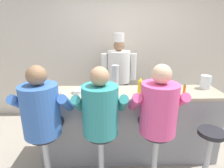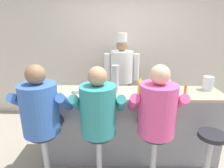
% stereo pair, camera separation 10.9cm
% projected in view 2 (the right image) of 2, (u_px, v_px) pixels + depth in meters
% --- Properties ---
extents(ground_plane, '(20.00, 20.00, 0.00)m').
position_uv_depth(ground_plane, '(130.00, 167.00, 2.58)').
color(ground_plane, '#9E9384').
extents(wall_back, '(10.00, 0.06, 2.70)m').
position_uv_depth(wall_back, '(125.00, 52.00, 3.83)').
color(wall_back, beige).
rests_on(wall_back, ground_plane).
extents(diner_counter, '(2.48, 0.55, 1.01)m').
position_uv_depth(diner_counter, '(129.00, 125.00, 2.69)').
color(diner_counter, gray).
rests_on(diner_counter, ground_plane).
extents(ketchup_bottle_red, '(0.07, 0.07, 0.25)m').
position_uv_depth(ketchup_bottle_red, '(169.00, 88.00, 2.32)').
color(ketchup_bottle_red, red).
rests_on(ketchup_bottle_red, diner_counter).
extents(mustard_bottle_yellow, '(0.06, 0.06, 0.23)m').
position_uv_depth(mustard_bottle_yellow, '(140.00, 87.00, 2.39)').
color(mustard_bottle_yellow, yellow).
rests_on(mustard_bottle_yellow, diner_counter).
extents(hot_sauce_bottle_orange, '(0.03, 0.03, 0.15)m').
position_uv_depth(hot_sauce_bottle_orange, '(185.00, 91.00, 2.36)').
color(hot_sauce_bottle_orange, orange).
rests_on(hot_sauce_bottle_orange, diner_counter).
extents(water_pitcher_clear, '(0.16, 0.14, 0.19)m').
position_uv_depth(water_pitcher_clear, '(208.00, 83.00, 2.58)').
color(water_pitcher_clear, silver).
rests_on(water_pitcher_clear, diner_counter).
extents(breakfast_plate, '(0.25, 0.25, 0.05)m').
position_uv_depth(breakfast_plate, '(58.00, 93.00, 2.46)').
color(breakfast_plate, white).
rests_on(breakfast_plate, diner_counter).
extents(cereal_bowl, '(0.16, 0.16, 0.05)m').
position_uv_depth(cereal_bowl, '(79.00, 91.00, 2.52)').
color(cereal_bowl, white).
rests_on(cereal_bowl, diner_counter).
extents(coffee_mug_white, '(0.13, 0.09, 0.08)m').
position_uv_depth(coffee_mug_white, '(158.00, 89.00, 2.52)').
color(coffee_mug_white, white).
rests_on(coffee_mug_white, diner_counter).
extents(cup_stack_steel, '(0.10, 0.10, 0.36)m').
position_uv_depth(cup_stack_steel, '(115.00, 78.00, 2.52)').
color(cup_stack_steel, '#B7BABF').
rests_on(cup_stack_steel, diner_counter).
extents(diner_seated_blue, '(0.62, 0.61, 1.49)m').
position_uv_depth(diner_seated_blue, '(41.00, 111.00, 2.10)').
color(diner_seated_blue, '#B2B5BA').
rests_on(diner_seated_blue, ground_plane).
extents(diner_seated_teal, '(0.60, 0.59, 1.47)m').
position_uv_depth(diner_seated_teal, '(99.00, 112.00, 2.09)').
color(diner_seated_teal, '#B2B5BA').
rests_on(diner_seated_teal, ground_plane).
extents(diner_seated_pink, '(0.62, 0.61, 1.49)m').
position_uv_depth(diner_seated_pink, '(156.00, 112.00, 2.08)').
color(diner_seated_pink, '#B2B5BA').
rests_on(diner_seated_pink, ground_plane).
extents(empty_stool_round, '(0.31, 0.31, 0.71)m').
position_uv_depth(empty_stool_round, '(209.00, 151.00, 2.18)').
color(empty_stool_round, '#B2B5BA').
rests_on(empty_stool_round, ground_plane).
extents(cook_in_whites_near, '(0.68, 0.43, 1.74)m').
position_uv_depth(cook_in_whites_near, '(122.00, 74.00, 3.66)').
color(cook_in_whites_near, '#232328').
rests_on(cook_in_whites_near, ground_plane).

